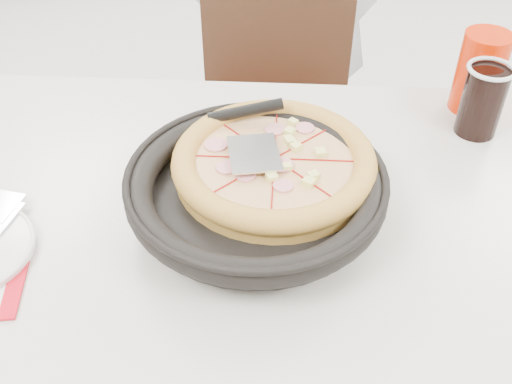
# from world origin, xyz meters

# --- Properties ---
(floor) EXTENTS (7.00, 7.00, 0.00)m
(floor) POSITION_xyz_m (0.00, 0.00, 0.00)
(floor) COLOR #B8B8B3
(floor) RESTS_ON ground
(main_table) EXTENTS (1.21, 0.82, 0.75)m
(main_table) POSITION_xyz_m (-0.30, -0.47, 0.38)
(main_table) COLOR silver
(main_table) RESTS_ON floor
(chair_far) EXTENTS (0.47, 0.47, 0.95)m
(chair_far) POSITION_xyz_m (-0.27, 0.15, 0.47)
(chair_far) COLOR black
(chair_far) RESTS_ON floor
(trivet) EXTENTS (0.12, 0.12, 0.04)m
(trivet) POSITION_xyz_m (-0.25, -0.43, 0.77)
(trivet) COLOR black
(trivet) RESTS_ON main_table
(pizza_pan) EXTENTS (0.39, 0.39, 0.01)m
(pizza_pan) POSITION_xyz_m (-0.25, -0.49, 0.79)
(pizza_pan) COLOR black
(pizza_pan) RESTS_ON trivet
(pizza) EXTENTS (0.33, 0.33, 0.02)m
(pizza) POSITION_xyz_m (-0.23, -0.44, 0.81)
(pizza) COLOR gold
(pizza) RESTS_ON pizza_pan
(pizza_server) EXTENTS (0.10, 0.11, 0.00)m
(pizza_server) POSITION_xyz_m (-0.26, -0.45, 0.84)
(pizza_server) COLOR silver
(pizza_server) RESTS_ON pizza
(cola_glass) EXTENTS (0.08, 0.08, 0.13)m
(cola_glass) POSITION_xyz_m (0.15, -0.23, 0.81)
(cola_glass) COLOR black
(cola_glass) RESTS_ON main_table
(red_cup) EXTENTS (0.09, 0.09, 0.16)m
(red_cup) POSITION_xyz_m (0.16, -0.14, 0.83)
(red_cup) COLOR red
(red_cup) RESTS_ON main_table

